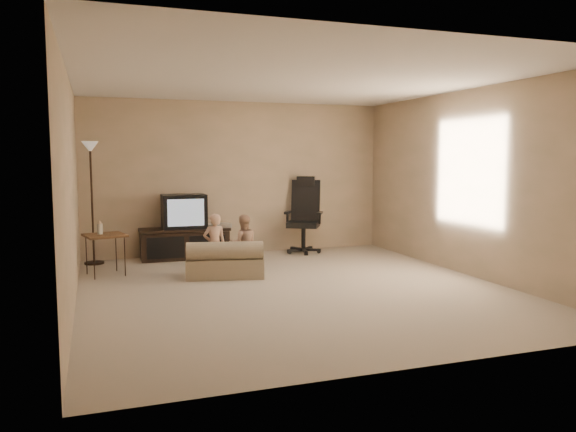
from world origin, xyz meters
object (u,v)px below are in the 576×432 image
Objects in this scene: tv_stand at (185,232)px; toddler_left at (215,245)px; side_table at (104,236)px; child_sofa at (225,262)px; office_chair at (304,225)px; floor_lamp at (91,175)px; toddler_right at (243,244)px.

toddler_left is (0.17, -1.47, 0.00)m from tv_stand.
side_table is 0.89× the size of toddler_left.
office_chair is at bearing 53.58° from child_sofa.
office_chair reaches higher than side_table.
office_chair reaches higher than child_sofa.
toddler_right is at bearing -34.57° from floor_lamp.
floor_lamp reaches higher than toddler_left.
office_chair is 2.29m from child_sofa.
child_sofa is at bearing -108.67° from office_chair.
floor_lamp is 2.55m from toddler_right.
floor_lamp reaches higher than tv_stand.
toddler_left is at bearing 148.13° from child_sofa.
toddler_left is at bearing -21.51° from side_table.
tv_stand is 1.69× the size of toddler_left.
toddler_left is 1.05× the size of toddler_right.
tv_stand is 1.54m from side_table.
toddler_right is (0.59, -1.37, -0.02)m from tv_stand.
toddler_left is (1.39, -0.55, -0.12)m from side_table.
office_chair is 1.91m from toddler_right.
floor_lamp is 2.27× the size of toddler_right.
toddler_left reaches higher than side_table.
office_chair is at bearing -0.56° from tv_stand.
side_table is 0.94× the size of toddler_right.
tv_stand is 1.78× the size of toddler_right.
floor_lamp is at bearing -151.16° from office_chair.
floor_lamp is 2.54m from child_sofa.
side_table is (-1.22, -0.93, 0.12)m from tv_stand.
child_sofa is (0.28, -1.58, -0.22)m from tv_stand.
child_sofa is (1.50, -0.66, -0.34)m from side_table.
toddler_left reaches higher than child_sofa.
office_chair is at bearing -145.04° from toddler_left.
side_table is 0.68× the size of child_sofa.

